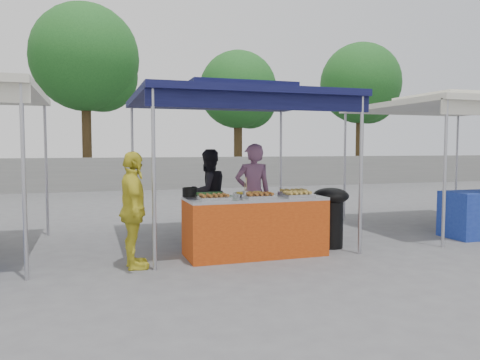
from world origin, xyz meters
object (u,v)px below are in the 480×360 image
object	(u,v)px
cooking_pot	(190,192)
helper_man	(208,192)
vendor_woman	(253,194)
vendor_table	(255,226)
customer_person	(133,210)
wok_burner	(331,212)

from	to	relation	value
cooking_pot	helper_man	bearing A→B (deg)	65.63
vendor_woman	vendor_table	bearing A→B (deg)	77.31
customer_person	cooking_pot	bearing A→B (deg)	-56.44
vendor_table	customer_person	size ratio (longest dim) A/B	1.32
vendor_table	cooking_pot	bearing A→B (deg)	157.81
vendor_table	cooking_pot	distance (m)	1.07
wok_burner	vendor_woman	xyz separation A→B (m)	(-1.04, 0.71, 0.25)
helper_man	cooking_pot	bearing A→B (deg)	45.25
cooking_pot	customer_person	size ratio (longest dim) A/B	0.15
cooking_pot	vendor_woman	distance (m)	1.24
vendor_woman	helper_man	distance (m)	1.02
customer_person	wok_burner	bearing A→B (deg)	-83.91
cooking_pot	customer_person	distance (m)	1.06
cooking_pot	helper_man	distance (m)	1.49
wok_burner	vendor_woman	bearing A→B (deg)	137.37
vendor_table	customer_person	world-z (taller)	customer_person
cooking_pot	vendor_table	bearing A→B (deg)	-22.19
vendor_woman	helper_man	world-z (taller)	vendor_woman
wok_burner	helper_man	world-z (taller)	helper_man
vendor_table	wok_burner	bearing A→B (deg)	5.54
cooking_pot	vendor_woman	world-z (taller)	vendor_woman
vendor_table	cooking_pot	world-z (taller)	cooking_pot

